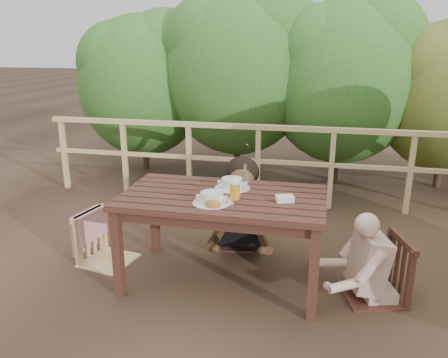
% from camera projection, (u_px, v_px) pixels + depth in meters
% --- Properties ---
extents(ground, '(60.00, 60.00, 0.00)m').
position_uv_depth(ground, '(223.00, 280.00, 3.85)').
color(ground, '#4A3323').
rests_on(ground, ground).
extents(table, '(1.66, 0.93, 0.77)m').
position_uv_depth(table, '(223.00, 239.00, 3.73)').
color(table, '#3B1F17').
rests_on(table, ground).
extents(chair_left, '(0.52, 0.52, 0.89)m').
position_uv_depth(chair_left, '(105.00, 217.00, 4.04)').
color(chair_left, tan).
rests_on(chair_left, ground).
extents(chair_far, '(0.49, 0.49, 0.87)m').
position_uv_depth(chair_far, '(242.00, 204.00, 4.41)').
color(chair_far, '#3B1F17').
rests_on(chair_far, ground).
extents(chair_right, '(0.58, 0.58, 0.95)m').
position_uv_depth(chair_right, '(377.00, 242.00, 3.47)').
color(chair_right, '#3B1F17').
rests_on(chair_right, ground).
extents(woman, '(0.68, 0.79, 1.45)m').
position_uv_depth(woman, '(243.00, 175.00, 4.34)').
color(woman, black).
rests_on(woman, ground).
extents(diner_right, '(0.69, 0.62, 1.18)m').
position_uv_depth(diner_right, '(383.00, 229.00, 3.43)').
color(diner_right, tan).
rests_on(diner_right, ground).
extents(railing, '(5.60, 0.10, 1.01)m').
position_uv_depth(railing, '(258.00, 164.00, 5.56)').
color(railing, tan).
rests_on(railing, ground).
extents(hedge_row, '(6.60, 1.60, 3.80)m').
position_uv_depth(hedge_row, '(301.00, 48.00, 6.19)').
color(hedge_row, '#305E22').
rests_on(hedge_row, ground).
extents(soup_near, '(0.30, 0.30, 0.10)m').
position_uv_depth(soup_near, '(212.00, 198.00, 3.43)').
color(soup_near, white).
rests_on(soup_near, table).
extents(soup_far, '(0.30, 0.30, 0.10)m').
position_uv_depth(soup_far, '(232.00, 184.00, 3.78)').
color(soup_far, white).
rests_on(soup_far, table).
extents(bread_roll, '(0.12, 0.10, 0.07)m').
position_uv_depth(bread_roll, '(213.00, 204.00, 3.35)').
color(bread_roll, '#AF6D36').
rests_on(bread_roll, table).
extents(beer_glass, '(0.09, 0.09, 0.17)m').
position_uv_depth(beer_glass, '(235.00, 191.00, 3.50)').
color(beer_glass, orange).
rests_on(beer_glass, table).
extents(bottle, '(0.06, 0.06, 0.24)m').
position_uv_depth(bottle, '(245.00, 178.00, 3.71)').
color(bottle, white).
rests_on(bottle, table).
extents(tumbler, '(0.06, 0.06, 0.07)m').
position_uv_depth(tumbler, '(230.00, 203.00, 3.36)').
color(tumbler, silver).
rests_on(tumbler, table).
extents(butter_tub, '(0.16, 0.14, 0.06)m').
position_uv_depth(butter_tub, '(285.00, 200.00, 3.46)').
color(butter_tub, silver).
rests_on(butter_tub, table).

